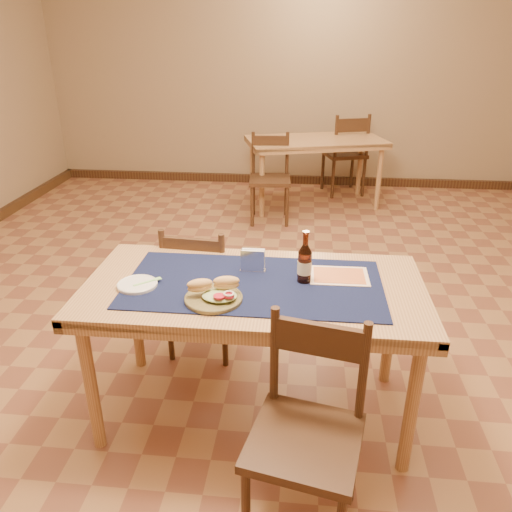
# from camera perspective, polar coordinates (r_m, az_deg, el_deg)

# --- Properties ---
(room) EXTENTS (6.04, 7.04, 2.84)m
(room) POSITION_cam_1_polar(r_m,az_deg,el_deg) (2.91, 1.45, 15.77)
(room) COLOR #956741
(room) RESTS_ON ground
(main_table) EXTENTS (1.60, 0.80, 0.75)m
(main_table) POSITION_cam_1_polar(r_m,az_deg,el_deg) (2.39, -0.24, -4.98)
(main_table) COLOR tan
(main_table) RESTS_ON ground
(placemat) EXTENTS (1.20, 0.60, 0.01)m
(placemat) POSITION_cam_1_polar(r_m,az_deg,el_deg) (2.35, -0.25, -3.17)
(placemat) COLOR #0F1838
(placemat) RESTS_ON main_table
(baseboard) EXTENTS (6.00, 7.00, 0.10)m
(baseboard) POSITION_cam_1_polar(r_m,az_deg,el_deg) (3.39, 1.21, -7.41)
(baseboard) COLOR #3E2916
(baseboard) RESTS_ON ground
(back_table) EXTENTS (1.61, 1.11, 0.75)m
(back_table) POSITION_cam_1_polar(r_m,az_deg,el_deg) (5.62, 6.80, 12.33)
(back_table) COLOR tan
(back_table) RESTS_ON ground
(chair_main_far) EXTENTS (0.42, 0.42, 0.85)m
(chair_main_far) POSITION_cam_1_polar(r_m,az_deg,el_deg) (2.99, -6.25, -3.60)
(chair_main_far) COLOR #3E2916
(chair_main_far) RESTS_ON ground
(chair_main_near) EXTENTS (0.48, 0.48, 0.88)m
(chair_main_near) POSITION_cam_1_polar(r_m,az_deg,el_deg) (2.01, 5.88, -19.15)
(chair_main_near) COLOR #3E2916
(chair_main_near) RESTS_ON ground
(chair_back_near) EXTENTS (0.44, 0.44, 0.89)m
(chair_back_near) POSITION_cam_1_polar(r_m,az_deg,el_deg) (5.17, 1.60, 9.06)
(chair_back_near) COLOR #3E2916
(chair_back_near) RESTS_ON ground
(chair_back_far) EXTENTS (0.56, 0.56, 0.97)m
(chair_back_far) POSITION_cam_1_polar(r_m,az_deg,el_deg) (6.12, 10.21, 11.54)
(chair_back_far) COLOR #3E2916
(chair_back_far) RESTS_ON ground
(sandwich_plate) EXTENTS (0.26, 0.26, 0.10)m
(sandwich_plate) POSITION_cam_1_polar(r_m,az_deg,el_deg) (2.20, -4.73, -4.40)
(sandwich_plate) COLOR brown
(sandwich_plate) RESTS_ON placemat
(side_plate) EXTENTS (0.19, 0.19, 0.02)m
(side_plate) POSITION_cam_1_polar(r_m,az_deg,el_deg) (2.38, -13.42, -3.15)
(side_plate) COLOR white
(side_plate) RESTS_ON placemat
(fork) EXTENTS (0.11, 0.10, 0.00)m
(fork) POSITION_cam_1_polar(r_m,az_deg,el_deg) (2.38, -12.07, -2.83)
(fork) COLOR #98E67E
(fork) RESTS_ON side_plate
(beer_bottle) EXTENTS (0.07, 0.07, 0.25)m
(beer_bottle) POSITION_cam_1_polar(r_m,az_deg,el_deg) (2.33, 5.58, -0.82)
(beer_bottle) COLOR #4D1D0D
(beer_bottle) RESTS_ON placemat
(napkin_holder) EXTENTS (0.13, 0.05, 0.11)m
(napkin_holder) POSITION_cam_1_polar(r_m,az_deg,el_deg) (2.44, -0.37, -0.55)
(napkin_holder) COLOR silver
(napkin_holder) RESTS_ON placemat
(menu_card) EXTENTS (0.28, 0.21, 0.01)m
(menu_card) POSITION_cam_1_polar(r_m,az_deg,el_deg) (2.44, 9.47, -2.23)
(menu_card) COLOR beige
(menu_card) RESTS_ON placemat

